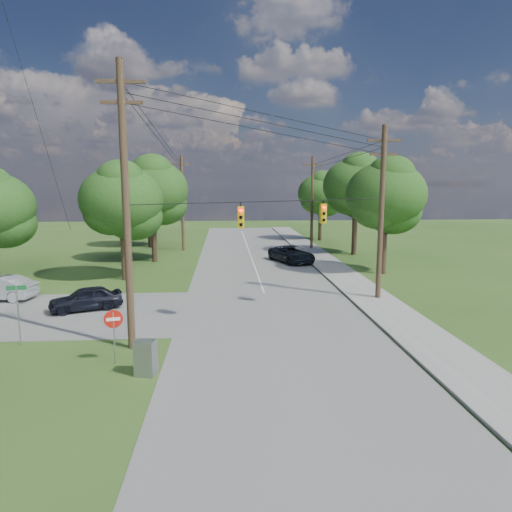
{
  "coord_description": "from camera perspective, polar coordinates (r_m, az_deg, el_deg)",
  "views": [
    {
      "loc": [
        -0.5,
        -18.93,
        7.05
      ],
      "look_at": [
        1.13,
        5.0,
        3.27
      ],
      "focal_mm": 32.0,
      "sensor_mm": 36.0,
      "label": 1
    }
  ],
  "objects": [
    {
      "name": "power_lines",
      "position": [
        30.61,
        -0.13,
        12.9
      ],
      "size": [
        13.93,
        29.62,
        4.93
      ],
      "color": "black",
      "rests_on": "ground"
    },
    {
      "name": "street_name_sign",
      "position": [
        22.53,
        -27.62,
        -5.74
      ],
      "size": [
        0.81,
        0.17,
        2.73
      ],
      "rotation": [
        0.0,
        0.0,
        0.17
      ],
      "color": "gray",
      "rests_on": "ground"
    },
    {
      "name": "tree_e_far",
      "position": [
        58.19,
        8.09,
        7.76
      ],
      "size": [
        5.8,
        5.8,
        8.32
      ],
      "color": "#463023",
      "rests_on": "ground"
    },
    {
      "name": "sidewalk_east",
      "position": [
        26.58,
        16.64,
        -6.68
      ],
      "size": [
        2.6,
        100.0,
        0.12
      ],
      "primitive_type": "cube",
      "color": "#A9A69E",
      "rests_on": "ground"
    },
    {
      "name": "car_cross_dark",
      "position": [
        27.47,
        -20.51,
        -4.98
      ],
      "size": [
        4.23,
        3.02,
        1.34
      ],
      "primitive_type": "imported",
      "rotation": [
        0.0,
        0.0,
        -1.16
      ],
      "color": "black",
      "rests_on": "cross_road"
    },
    {
      "name": "car_main_north",
      "position": [
        41.51,
        4.47,
        0.23
      ],
      "size": [
        4.27,
        5.88,
        1.49
      ],
      "primitive_type": "imported",
      "rotation": [
        0.0,
        0.0,
        0.38
      ],
      "color": "black",
      "rests_on": "main_road"
    },
    {
      "name": "tree_w_far",
      "position": [
        52.63,
        -13.31,
        7.85
      ],
      "size": [
        6.0,
        6.0,
        8.73
      ],
      "color": "#463023",
      "rests_on": "ground"
    },
    {
      "name": "pole_north_w",
      "position": [
        49.18,
        -9.19,
        6.61
      ],
      "size": [
        2.0,
        0.32,
        10.0
      ],
      "color": "brown",
      "rests_on": "ground"
    },
    {
      "name": "pole_north_e",
      "position": [
        49.86,
        7.03,
        6.69
      ],
      "size": [
        2.0,
        0.32,
        10.0
      ],
      "color": "brown",
      "rests_on": "ground"
    },
    {
      "name": "tree_w_near",
      "position": [
        34.77,
        -16.46,
        6.74
      ],
      "size": [
        6.0,
        6.0,
        8.4
      ],
      "color": "#463023",
      "rests_on": "ground"
    },
    {
      "name": "tree_e_near",
      "position": [
        37.11,
        15.94,
        7.39
      ],
      "size": [
        6.2,
        6.2,
        8.81
      ],
      "color": "#463023",
      "rests_on": "ground"
    },
    {
      "name": "ground",
      "position": [
        20.21,
        -2.27,
        -11.47
      ],
      "size": [
        140.0,
        140.0,
        0.0
      ],
      "primitive_type": "plane",
      "color": "#2D4F1A",
      "rests_on": "ground"
    },
    {
      "name": "main_road",
      "position": [
        25.07,
        2.01,
        -7.34
      ],
      "size": [
        10.0,
        100.0,
        0.03
      ],
      "primitive_type": "cube",
      "color": "gray",
      "rests_on": "ground"
    },
    {
      "name": "pole_ne",
      "position": [
        28.57,
        15.4,
        5.46
      ],
      "size": [
        2.0,
        0.32,
        10.5
      ],
      "color": "brown",
      "rests_on": "ground"
    },
    {
      "name": "tree_e_mid",
      "position": [
        46.78,
        12.39,
        8.58
      ],
      "size": [
        6.6,
        6.6,
        9.64
      ],
      "color": "#463023",
      "rests_on": "ground"
    },
    {
      "name": "pole_sw",
      "position": [
        19.78,
        -15.94,
        6.23
      ],
      "size": [
        2.0,
        0.32,
        12.0
      ],
      "color": "brown",
      "rests_on": "ground"
    },
    {
      "name": "control_cabinet",
      "position": [
        17.81,
        -13.63,
        -12.28
      ],
      "size": [
        0.86,
        0.72,
        1.35
      ],
      "primitive_type": "cube",
      "rotation": [
        0.0,
        0.0,
        -0.27
      ],
      "color": "gray",
      "rests_on": "ground"
    },
    {
      "name": "tree_w_mid",
      "position": [
        42.44,
        -12.83,
        8.1
      ],
      "size": [
        6.4,
        6.4,
        9.22
      ],
      "color": "#463023",
      "rests_on": "ground"
    },
    {
      "name": "traffic_signals",
      "position": [
        23.61,
        3.57,
        5.17
      ],
      "size": [
        4.91,
        3.27,
        1.05
      ],
      "color": "yellow",
      "rests_on": "ground"
    },
    {
      "name": "do_not_enter_sign",
      "position": [
        18.91,
        -17.37,
        -8.17
      ],
      "size": [
        0.72,
        0.22,
        2.2
      ],
      "rotation": [
        0.0,
        0.0,
        0.25
      ],
      "color": "gray",
      "rests_on": "ground"
    }
  ]
}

